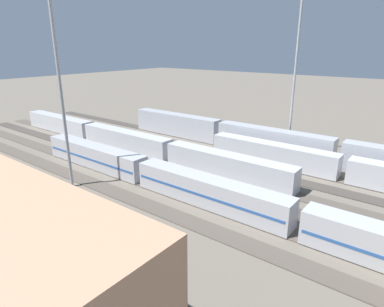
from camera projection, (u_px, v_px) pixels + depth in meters
The scene contains 13 objects.
ground_plane at pixel (230, 178), 52.95m from camera, with size 400.00×400.00×0.00m, color #60594F.
track_bed_0 at pixel (270, 154), 64.20m from camera, with size 140.00×2.80×0.12m, color #3D3833.
track_bed_1 at pixel (258, 161), 60.45m from camera, with size 140.00×2.80×0.12m, color #4C443D.
track_bed_2 at pixel (245, 169), 56.69m from camera, with size 140.00×2.80×0.12m, color #3D3833.
track_bed_3 at pixel (230, 178), 52.94m from camera, with size 140.00×2.80×0.12m, color #4C443D.
track_bed_4 at pixel (213, 188), 49.18m from camera, with size 140.00×2.80×0.12m, color #3D3833.
track_bed_5 at pixel (192, 199), 45.42m from camera, with size 140.00×2.80×0.12m, color #4C443D.
track_bed_6 at pixel (168, 213), 41.67m from camera, with size 140.00×2.80×0.12m, color #4C443D.
train_on_track_0 at pixel (273, 142), 63.23m from camera, with size 71.40×3.00×5.00m.
train_on_track_3 at pixel (126, 140), 66.73m from camera, with size 71.40×3.00×3.80m.
train_on_track_5 at pixel (299, 220), 36.17m from camera, with size 95.60×3.06×3.80m.
light_mast_0 at pixel (297, 50), 59.23m from camera, with size 2.80×0.70×31.25m.
light_mast_1 at pixel (57, 65), 44.27m from camera, with size 2.80×0.70×28.11m.
Camera 1 is at (-25.17, 42.57, 20.29)m, focal length 30.71 mm.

